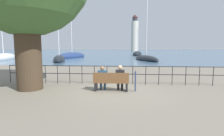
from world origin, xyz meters
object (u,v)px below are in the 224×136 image
sailboat_4 (72,56)px  sailboat_1 (59,59)px  closed_umbrella (135,80)px  sailboat_2 (137,54)px  park_bench (111,82)px  seated_person_left (102,77)px  harbor_lighthouse (135,34)px  sailboat_3 (146,59)px  sailboat_0 (4,58)px  seated_person_right (120,77)px

sailboat_4 → sailboat_1: bearing=-64.6°
closed_umbrella → sailboat_2: size_ratio=0.12×
park_bench → sailboat_2: bearing=84.4°
sailboat_1 → sailboat_4: bearing=78.1°
seated_person_left → harbor_lighthouse: size_ratio=0.05×
sailboat_2 → sailboat_4: size_ratio=0.73×
seated_person_left → sailboat_3: size_ratio=0.10×
sailboat_2 → sailboat_3: bearing=-77.6°
park_bench → sailboat_4: 28.23m
sailboat_3 → harbor_lighthouse: (2.20, 80.91, 9.95)m
seated_person_left → sailboat_3: (4.40, 20.41, -0.35)m
park_bench → harbor_lighthouse: (6.18, 101.40, 9.83)m
sailboat_0 → sailboat_1: bearing=-27.1°
park_bench → sailboat_3: 20.87m
closed_umbrella → sailboat_3: 20.65m
seated_person_left → sailboat_0: bearing=134.4°
sailboat_1 → sailboat_3: sailboat_3 is taller
park_bench → sailboat_3: bearing=79.0°
seated_person_right → sailboat_0: size_ratio=0.13×
sailboat_1 → sailboat_4: size_ratio=1.05×
seated_person_left → sailboat_2: (4.21, 38.79, -0.30)m
sailboat_0 → harbor_lighthouse: size_ratio=0.43×
seated_person_left → sailboat_4: 28.01m
seated_person_left → sailboat_0: (-19.61, 20.00, -0.30)m
park_bench → seated_person_left: 0.48m
sailboat_1 → sailboat_2: bearing=41.7°
sailboat_1 → sailboat_4: 9.28m
harbor_lighthouse → sailboat_0: bearing=-107.9°
sailboat_2 → harbor_lighthouse: harbor_lighthouse is taller
sailboat_0 → harbor_lighthouse: harbor_lighthouse is taller
seated_person_right → harbor_lighthouse: (5.76, 101.32, 9.57)m
seated_person_left → sailboat_1: sailboat_1 is taller
seated_person_right → sailboat_0: bearing=135.6°
park_bench → seated_person_left: (-0.42, 0.08, 0.22)m
seated_person_right → closed_umbrella: size_ratio=1.23×
harbor_lighthouse → sailboat_2: bearing=-92.2°
seated_person_left → seated_person_right: bearing=-0.1°
seated_person_right → harbor_lighthouse: size_ratio=0.06×
sailboat_0 → sailboat_1: (10.87, -2.96, 0.01)m
sailboat_1 → park_bench: bearing=-79.4°
seated_person_left → closed_umbrella: size_ratio=1.18×
closed_umbrella → park_bench: bearing=-178.2°
sailboat_2 → sailboat_3: (0.19, -18.38, -0.06)m
closed_umbrella → sailboat_0: size_ratio=0.11×
seated_person_left → sailboat_4: sailboat_4 is taller
sailboat_1 → sailboat_3: size_ratio=1.00×
sailboat_2 → sailboat_3: size_ratio=0.70×
sailboat_3 → harbor_lighthouse: bearing=72.1°
harbor_lighthouse → closed_umbrella: bearing=-92.8°
seated_person_left → sailboat_1: 19.16m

